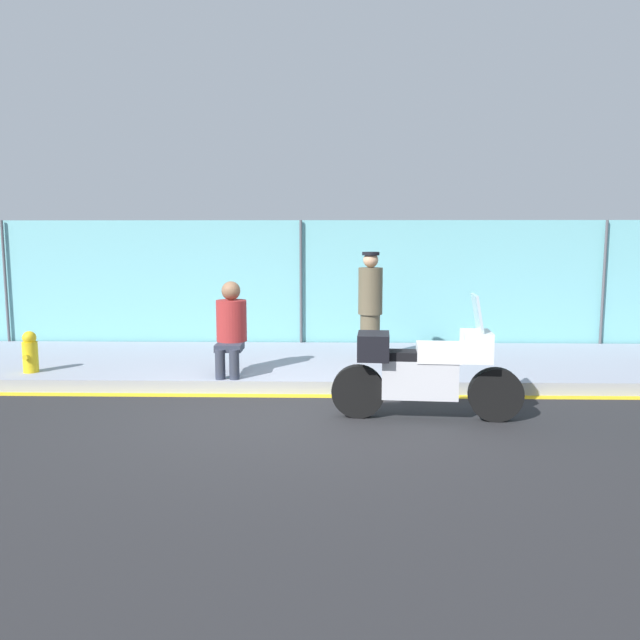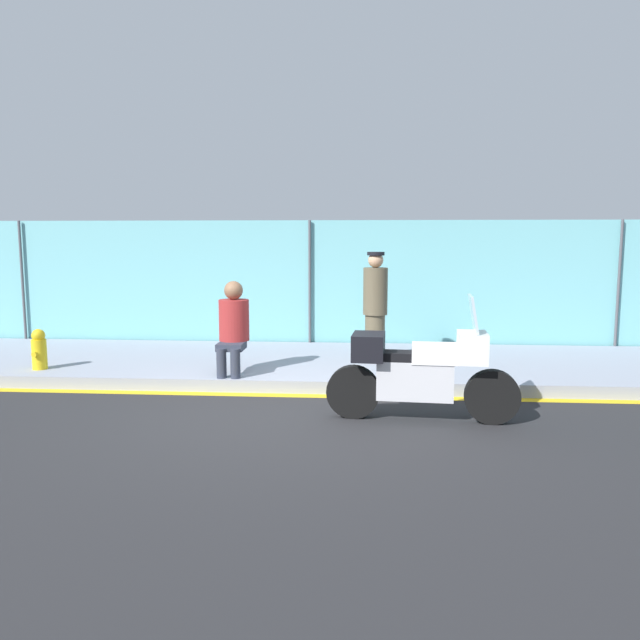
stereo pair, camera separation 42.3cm
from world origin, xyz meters
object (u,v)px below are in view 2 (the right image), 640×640
object	(u,v)px
fire_hydrant	(39,349)
officer_standing	(375,305)
motorcycle	(420,370)
person_seated_on_curb	(233,323)

from	to	relation	value
fire_hydrant	officer_standing	bearing A→B (deg)	12.01
motorcycle	person_seated_on_curb	xyz separation A→B (m)	(-2.50, 1.58, 0.30)
motorcycle	person_seated_on_curb	distance (m)	2.97
person_seated_on_curb	fire_hydrant	xyz separation A→B (m)	(-2.89, 0.02, -0.42)
person_seated_on_curb	fire_hydrant	size ratio (longest dim) A/B	2.20
motorcycle	officer_standing	world-z (taller)	officer_standing
officer_standing	person_seated_on_curb	xyz separation A→B (m)	(-2.01, -1.07, -0.15)
motorcycle	person_seated_on_curb	bearing A→B (deg)	151.96
motorcycle	officer_standing	bearing A→B (deg)	104.58
motorcycle	person_seated_on_curb	world-z (taller)	person_seated_on_curb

